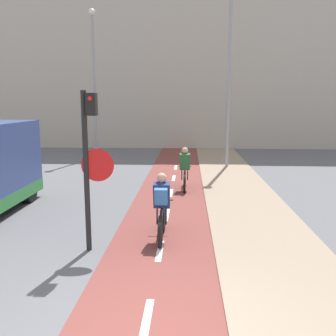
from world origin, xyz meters
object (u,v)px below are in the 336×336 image
object	(u,v)px
street_lamp_sidewalk	(230,61)
cyclist_near	(162,209)
traffic_light_pole	(90,154)
cyclist_far	(185,171)
street_lamp_far	(94,70)

from	to	relation	value
street_lamp_sidewalk	cyclist_near	size ratio (longest dim) A/B	4.85
traffic_light_pole	cyclist_far	distance (m)	6.01
traffic_light_pole	cyclist_far	size ratio (longest dim) A/B	2.01
traffic_light_pole	cyclist_far	world-z (taller)	traffic_light_pole
cyclist_far	street_lamp_sidewalk	bearing A→B (deg)	67.73
street_lamp_sidewalk	cyclist_far	distance (m)	6.66
street_lamp_sidewalk	cyclist_near	world-z (taller)	street_lamp_sidewalk
street_lamp_far	cyclist_near	distance (m)	13.84
street_lamp_far	street_lamp_sidewalk	bearing A→B (deg)	-22.11
cyclist_near	cyclist_far	distance (m)	4.89
street_lamp_far	street_lamp_sidewalk	distance (m)	7.49
traffic_light_pole	cyclist_near	world-z (taller)	traffic_light_pole
street_lamp_far	cyclist_far	world-z (taller)	street_lamp_far
cyclist_near	cyclist_far	world-z (taller)	cyclist_near
cyclist_near	traffic_light_pole	bearing A→B (deg)	-154.08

